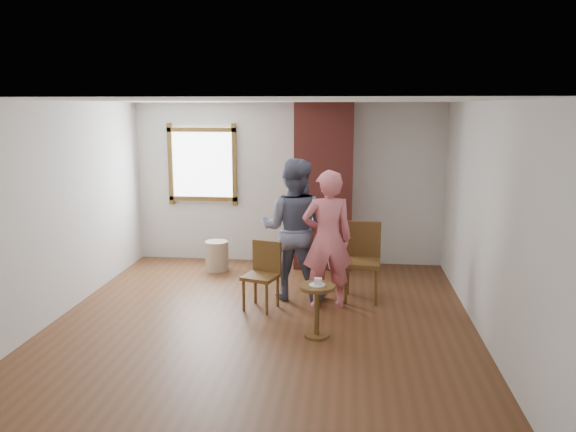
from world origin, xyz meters
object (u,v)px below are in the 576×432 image
object	(u,v)px
side_table	(317,302)
stoneware_crock	(217,256)
dining_chair_right	(362,256)
man	(294,229)
person_pink	(327,240)
dining_chair_left	(263,271)

from	to	relation	value
side_table	stoneware_crock	bearing A→B (deg)	125.31
dining_chair_right	man	size ratio (longest dim) A/B	0.55
side_table	person_pink	distance (m)	1.10
person_pink	dining_chair_left	bearing A→B (deg)	-4.18
stoneware_crock	man	world-z (taller)	man
stoneware_crock	person_pink	size ratio (longest dim) A/B	0.26
side_table	man	world-z (taller)	man
stoneware_crock	dining_chair_right	bearing A→B (deg)	-25.19
stoneware_crock	person_pink	xyz separation A→B (m)	(1.78, -1.44, 0.65)
stoneware_crock	man	bearing A→B (deg)	-40.26
man	side_table	bearing A→B (deg)	114.31
stoneware_crock	dining_chair_left	bearing A→B (deg)	-57.90
dining_chair_right	man	world-z (taller)	man
man	dining_chair_left	bearing A→B (deg)	59.45
dining_chair_left	man	size ratio (longest dim) A/B	0.45
stoneware_crock	man	distance (m)	1.87
dining_chair_left	side_table	world-z (taller)	dining_chair_left
dining_chair_left	side_table	xyz separation A→B (m)	(0.74, -0.86, -0.08)
person_pink	dining_chair_right	bearing A→B (deg)	-152.41
man	stoneware_crock	bearing A→B (deg)	-32.72
man	person_pink	size ratio (longest dim) A/B	1.06
side_table	person_pink	xyz separation A→B (m)	(0.07, 0.98, 0.48)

